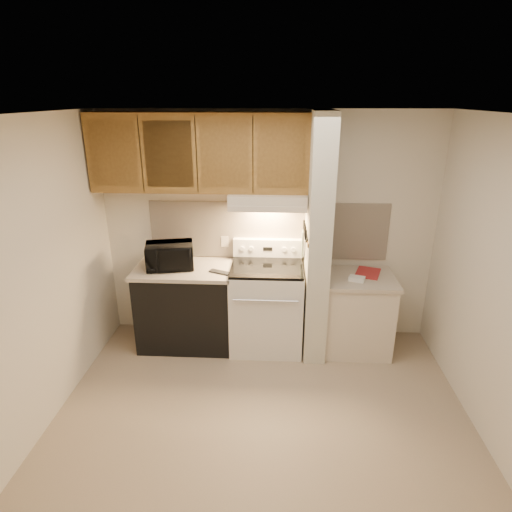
{
  "coord_description": "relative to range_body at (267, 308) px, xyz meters",
  "views": [
    {
      "loc": [
        0.12,
        -2.99,
        2.62
      ],
      "look_at": [
        -0.09,
        0.75,
        1.21
      ],
      "focal_mm": 30.0,
      "sensor_mm": 36.0,
      "label": 1
    }
  ],
  "objects": [
    {
      "name": "floor",
      "position": [
        0.0,
        -1.16,
        -0.46
      ],
      "size": [
        3.6,
        3.6,
        0.0
      ],
      "primitive_type": "plane",
      "color": "tan",
      "rests_on": "ground"
    },
    {
      "name": "ceiling",
      "position": [
        0.0,
        -1.16,
        2.04
      ],
      "size": [
        3.6,
        3.6,
        0.0
      ],
      "primitive_type": "plane",
      "rotation": [
        3.14,
        0.0,
        0.0
      ],
      "color": "white",
      "rests_on": "wall_back"
    },
    {
      "name": "wall_back",
      "position": [
        0.0,
        0.34,
        0.79
      ],
      "size": [
        3.6,
        2.5,
        0.02
      ],
      "primitive_type": "cube",
      "rotation": [
        1.57,
        0.0,
        0.0
      ],
      "color": "beige",
      "rests_on": "floor"
    },
    {
      "name": "wall_left",
      "position": [
        -1.8,
        -1.16,
        0.79
      ],
      "size": [
        0.02,
        3.0,
        2.5
      ],
      "primitive_type": "cube",
      "color": "beige",
      "rests_on": "floor"
    },
    {
      "name": "wall_right",
      "position": [
        1.8,
        -1.16,
        0.79
      ],
      "size": [
        0.02,
        3.0,
        2.5
      ],
      "primitive_type": "cube",
      "color": "beige",
      "rests_on": "floor"
    },
    {
      "name": "backsplash",
      "position": [
        0.0,
        0.33,
        0.78
      ],
      "size": [
        2.6,
        0.02,
        0.63
      ],
      "primitive_type": "cube",
      "color": "#FAE2C9",
      "rests_on": "wall_back"
    },
    {
      "name": "range_body",
      "position": [
        0.0,
        0.0,
        0.0
      ],
      "size": [
        0.76,
        0.65,
        0.92
      ],
      "primitive_type": "cube",
      "color": "silver",
      "rests_on": "floor"
    },
    {
      "name": "oven_window",
      "position": [
        0.0,
        -0.32,
        0.04
      ],
      "size": [
        0.5,
        0.01,
        0.3
      ],
      "primitive_type": "cube",
      "color": "black",
      "rests_on": "range_body"
    },
    {
      "name": "oven_handle",
      "position": [
        0.0,
        -0.35,
        0.26
      ],
      "size": [
        0.65,
        0.02,
        0.02
      ],
      "primitive_type": "cylinder",
      "rotation": [
        0.0,
        1.57,
        0.0
      ],
      "color": "silver",
      "rests_on": "range_body"
    },
    {
      "name": "cooktop",
      "position": [
        0.0,
        0.0,
        0.48
      ],
      "size": [
        0.74,
        0.64,
        0.03
      ],
      "primitive_type": "cube",
      "color": "black",
      "rests_on": "range_body"
    },
    {
      "name": "range_backguard",
      "position": [
        0.0,
        0.28,
        0.59
      ],
      "size": [
        0.76,
        0.08,
        0.2
      ],
      "primitive_type": "cube",
      "color": "silver",
      "rests_on": "range_body"
    },
    {
      "name": "range_display",
      "position": [
        0.0,
        0.24,
        0.59
      ],
      "size": [
        0.1,
        0.01,
        0.04
      ],
      "primitive_type": "cube",
      "color": "black",
      "rests_on": "range_backguard"
    },
    {
      "name": "range_knob_left_outer",
      "position": [
        -0.28,
        0.24,
        0.59
      ],
      "size": [
        0.05,
        0.02,
        0.05
      ],
      "primitive_type": "cylinder",
      "rotation": [
        1.57,
        0.0,
        0.0
      ],
      "color": "silver",
      "rests_on": "range_backguard"
    },
    {
      "name": "range_knob_left_inner",
      "position": [
        -0.18,
        0.24,
        0.59
      ],
      "size": [
        0.05,
        0.02,
        0.05
      ],
      "primitive_type": "cylinder",
      "rotation": [
        1.57,
        0.0,
        0.0
      ],
      "color": "silver",
      "rests_on": "range_backguard"
    },
    {
      "name": "range_knob_right_inner",
      "position": [
        0.18,
        0.24,
        0.59
      ],
      "size": [
        0.05,
        0.02,
        0.05
      ],
      "primitive_type": "cylinder",
      "rotation": [
        1.57,
        0.0,
        0.0
      ],
      "color": "silver",
      "rests_on": "range_backguard"
    },
    {
      "name": "range_knob_right_outer",
      "position": [
        0.28,
        0.24,
        0.59
      ],
      "size": [
        0.05,
        0.02,
        0.05
      ],
      "primitive_type": "cylinder",
      "rotation": [
        1.57,
        0.0,
        0.0
      ],
      "color": "silver",
      "rests_on": "range_backguard"
    },
    {
      "name": "dishwasher_front",
      "position": [
        -0.88,
        0.01,
        -0.03
      ],
      "size": [
        1.0,
        0.63,
        0.87
      ],
      "primitive_type": "cube",
      "color": "black",
      "rests_on": "floor"
    },
    {
      "name": "left_countertop",
      "position": [
        -0.88,
        0.01,
        0.43
      ],
      "size": [
        1.04,
        0.67,
        0.04
      ],
      "primitive_type": "cube",
      "color": "#BDAE9A",
      "rests_on": "dishwasher_front"
    },
    {
      "name": "spoon_rest",
      "position": [
        -0.48,
        -0.12,
        0.46
      ],
      "size": [
        0.24,
        0.16,
        0.02
      ],
      "primitive_type": "cube",
      "rotation": [
        0.0,
        0.0,
        -0.42
      ],
      "color": "black",
      "rests_on": "left_countertop"
    },
    {
      "name": "teal_jar",
      "position": [
        -0.89,
        0.23,
        0.5
      ],
      "size": [
        0.1,
        0.1,
        0.1
      ],
      "primitive_type": "cylinder",
      "rotation": [
        0.0,
        0.0,
        0.21
      ],
      "color": "#235A58",
      "rests_on": "left_countertop"
    },
    {
      "name": "outlet",
      "position": [
        -0.48,
        0.32,
        0.64
      ],
      "size": [
        0.08,
        0.01,
        0.12
      ],
      "primitive_type": "cube",
      "color": "beige",
      "rests_on": "backsplash"
    },
    {
      "name": "microwave",
      "position": [
        -1.02,
        -0.01,
        0.58
      ],
      "size": [
        0.54,
        0.43,
        0.27
      ],
      "primitive_type": "imported",
      "rotation": [
        0.0,
        0.0,
        0.22
      ],
      "color": "black",
      "rests_on": "left_countertop"
    },
    {
      "name": "partition_pillar",
      "position": [
        0.51,
        -0.01,
        0.79
      ],
      "size": [
        0.22,
        0.7,
        2.5
      ],
      "primitive_type": "cube",
      "color": "beige",
      "rests_on": "floor"
    },
    {
      "name": "pillar_trim",
      "position": [
        0.39,
        -0.01,
        0.84
      ],
      "size": [
        0.01,
        0.7,
        0.04
      ],
      "primitive_type": "cube",
      "color": "olive",
      "rests_on": "partition_pillar"
    },
    {
      "name": "knife_strip",
      "position": [
        0.39,
        -0.06,
        0.86
      ],
      "size": [
        0.02,
        0.42,
        0.04
      ],
      "primitive_type": "cube",
      "color": "black",
      "rests_on": "partition_pillar"
    },
    {
      "name": "knife_blade_a",
      "position": [
        0.38,
        -0.21,
        0.76
      ],
      "size": [
        0.01,
        0.03,
        0.16
      ],
      "primitive_type": "cube",
      "color": "silver",
      "rests_on": "knife_strip"
    },
    {
      "name": "knife_handle_a",
      "position": [
        0.38,
        -0.23,
        0.91
      ],
      "size": [
        0.02,
        0.02,
        0.1
      ],
      "primitive_type": "cylinder",
      "color": "black",
      "rests_on": "knife_strip"
    },
    {
      "name": "knife_blade_b",
      "position": [
        0.38,
        -0.14,
        0.75
      ],
      "size": [
        0.01,
        0.04,
        0.18
      ],
      "primitive_type": "cube",
      "color": "silver",
      "rests_on": "knife_strip"
    },
    {
      "name": "knife_handle_b",
      "position": [
        0.38,
        -0.13,
        0.91
      ],
      "size": [
        0.02,
        0.02,
        0.1
      ],
      "primitive_type": "cylinder",
      "color": "black",
      "rests_on": "knife_strip"
    },
    {
      "name": "knife_blade_c",
      "position": [
        0.38,
        -0.07,
        0.74
      ],
      "size": [
        0.01,
        0.04,
        0.2
      ],
      "primitive_type": "cube",
      "color": "silver",
      "rests_on": "knife_strip"
    },
    {
      "name": "knife_handle_c",
      "position": [
        0.38,
        -0.04,
        0.91
      ],
      "size": [
        0.02,
        0.02,
        0.1
      ],
      "primitive_type": "cylinder",
      "color": "black",
      "rests_on": "knife_strip"
    },
    {
      "name": "knife_blade_d",
      "position": [
        0.38,
        0.02,
        0.76
      ],
      "size": [
        0.01,
        0.04,
        0.16
      ],
      "primitive_type": "cube",
      "color": "silver",
      "rests_on": "knife_strip"
    },
    {
      "name": "knife_handle_d",
      "position": [
        0.38,
        0.01,
        0.91
      ],
      "size": [
        0.02,
        0.02,
        0.1
      ],
      "primitive_type": "cylinder",
      "color": "black",
      "rests_on": "knife_strip"
    },
    {
      "name": "knife_blade_e",
      "position": [
        0.38,
        0.11,
        0.75
      ],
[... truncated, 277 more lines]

